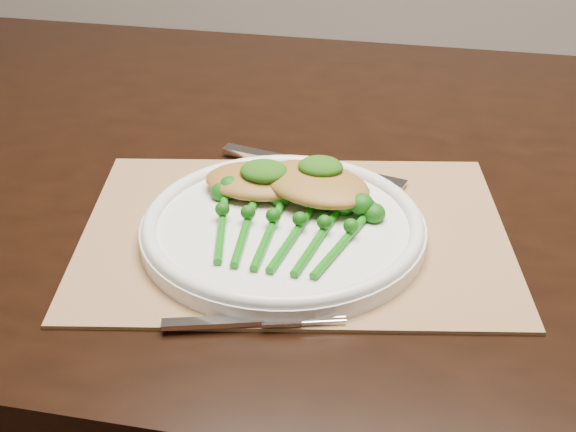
% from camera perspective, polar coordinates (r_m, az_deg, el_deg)
% --- Properties ---
extents(dining_table, '(1.61, 0.91, 0.75)m').
position_cam_1_polar(dining_table, '(1.17, 5.92, -12.97)').
color(dining_table, black).
rests_on(dining_table, ground).
extents(placemat, '(0.48, 0.39, 0.00)m').
position_cam_1_polar(placemat, '(0.82, 0.47, -1.17)').
color(placemat, '#9A744E').
rests_on(placemat, dining_table).
extents(dinner_plate, '(0.29, 0.29, 0.03)m').
position_cam_1_polar(dinner_plate, '(0.80, -0.35, -0.76)').
color(dinner_plate, white).
rests_on(dinner_plate, placemat).
extents(knife, '(0.23, 0.07, 0.01)m').
position_cam_1_polar(knife, '(0.94, 0.42, 3.85)').
color(knife, silver).
rests_on(knife, placemat).
extents(fork, '(0.16, 0.06, 0.00)m').
position_cam_1_polar(fork, '(0.70, -1.56, -7.37)').
color(fork, silver).
rests_on(fork, placemat).
extents(chicken_fillet_left, '(0.12, 0.09, 0.02)m').
position_cam_1_polar(chicken_fillet_left, '(0.85, -2.03, 2.53)').
color(chicken_fillet_left, '#A3722F').
rests_on(chicken_fillet_left, dinner_plate).
extents(chicken_fillet_right, '(0.15, 0.13, 0.02)m').
position_cam_1_polar(chicken_fillet_right, '(0.83, 1.98, 2.31)').
color(chicken_fillet_right, '#A3722F').
rests_on(chicken_fillet_right, dinner_plate).
extents(pesto_dollop_left, '(0.05, 0.04, 0.02)m').
position_cam_1_polar(pesto_dollop_left, '(0.84, -1.71, 3.20)').
color(pesto_dollop_left, '#144209').
rests_on(pesto_dollop_left, chicken_fillet_left).
extents(pesto_dollop_right, '(0.05, 0.04, 0.02)m').
position_cam_1_polar(pesto_dollop_right, '(0.84, 2.33, 3.53)').
color(pesto_dollop_right, '#144209').
rests_on(pesto_dollop_right, chicken_fillet_right).
extents(broccolini_bundle, '(0.15, 0.17, 0.04)m').
position_cam_1_polar(broccolini_bundle, '(0.78, -0.50, -1.32)').
color(broccolini_bundle, '#0F670D').
rests_on(broccolini_bundle, dinner_plate).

